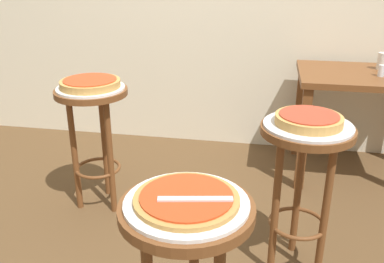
{
  "coord_description": "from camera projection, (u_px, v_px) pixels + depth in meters",
  "views": [
    {
      "loc": [
        0.4,
        -1.69,
        1.43
      ],
      "look_at": [
        0.06,
        0.14,
        0.68
      ],
      "focal_mm": 39.5,
      "sensor_mm": 36.0,
      "label": 1
    }
  ],
  "objects": [
    {
      "name": "stool_foreground",
      "position": [
        187.0,
        257.0,
        1.33
      ],
      "size": [
        0.42,
        0.42,
        0.75
      ],
      "color": "brown",
      "rests_on": "ground_plane"
    },
    {
      "name": "serving_plate_foreground",
      "position": [
        186.0,
        203.0,
        1.26
      ],
      "size": [
        0.38,
        0.38,
        0.01
      ],
      "primitive_type": "cylinder",
      "color": "silver",
      "rests_on": "stool_foreground"
    },
    {
      "name": "pizza_foreground",
      "position": [
        186.0,
        199.0,
        1.25
      ],
      "size": [
        0.32,
        0.32,
        0.02
      ],
      "color": "#B78442",
      "rests_on": "serving_plate_foreground"
    },
    {
      "name": "stool_middle",
      "position": [
        304.0,
        165.0,
        1.93
      ],
      "size": [
        0.42,
        0.42,
        0.75
      ],
      "color": "brown",
      "rests_on": "ground_plane"
    },
    {
      "name": "serving_plate_middle",
      "position": [
        308.0,
        125.0,
        1.85
      ],
      "size": [
        0.39,
        0.39,
        0.01
      ],
      "primitive_type": "cylinder",
      "color": "silver",
      "rests_on": "stool_middle"
    },
    {
      "name": "pizza_middle",
      "position": [
        309.0,
        119.0,
        1.84
      ],
      "size": [
        0.29,
        0.29,
        0.05
      ],
      "color": "tan",
      "rests_on": "serving_plate_middle"
    },
    {
      "name": "stool_leftside",
      "position": [
        94.0,
        120.0,
        2.47
      ],
      "size": [
        0.42,
        0.42,
        0.75
      ],
      "color": "brown",
      "rests_on": "ground_plane"
    },
    {
      "name": "serving_plate_leftside",
      "position": [
        91.0,
        88.0,
        2.4
      ],
      "size": [
        0.39,
        0.39,
        0.01
      ],
      "primitive_type": "cylinder",
      "color": "silver",
      "rests_on": "stool_leftside"
    },
    {
      "name": "pizza_leftside",
      "position": [
        90.0,
        83.0,
        2.39
      ],
      "size": [
        0.34,
        0.34,
        0.05
      ],
      "color": "tan",
      "rests_on": "serving_plate_leftside"
    },
    {
      "name": "dining_table",
      "position": [
        361.0,
        93.0,
        2.83
      ],
      "size": [
        0.84,
        0.66,
        0.74
      ],
      "color": "brown",
      "rests_on": "ground_plane"
    },
    {
      "name": "cup_far_edge",
      "position": [
        383.0,
        61.0,
        2.85
      ],
      "size": [
        0.07,
        0.07,
        0.11
      ],
      "primitive_type": "cylinder",
      "color": "silver",
      "rests_on": "dining_table"
    },
    {
      "name": "condiment_shaker",
      "position": [
        381.0,
        71.0,
        2.69
      ],
      "size": [
        0.04,
        0.04,
        0.07
      ],
      "primitive_type": "cylinder",
      "color": "white",
      "rests_on": "dining_table"
    },
    {
      "name": "pizza_server_knife",
      "position": [
        195.0,
        199.0,
        1.23
      ],
      "size": [
        0.22,
        0.06,
        0.01
      ],
      "primitive_type": "cube",
      "rotation": [
        0.0,
        0.0,
        0.19
      ],
      "color": "silver",
      "rests_on": "pizza_foreground"
    }
  ]
}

